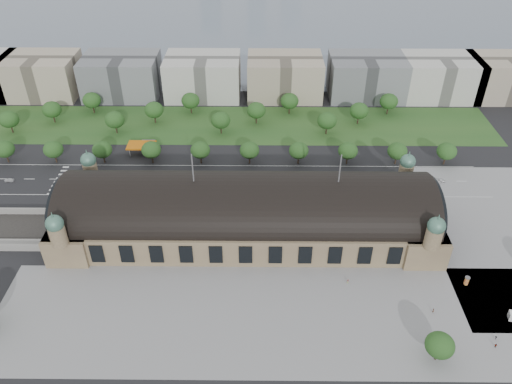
{
  "coord_description": "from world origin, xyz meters",
  "views": [
    {
      "loc": [
        5.08,
        -155.91,
        132.85
      ],
      "look_at": [
        3.59,
        9.09,
        14.0
      ],
      "focal_mm": 35.0,
      "sensor_mm": 36.0,
      "label": 1
    }
  ],
  "objects_px": {
    "parked_car_1": "(135,195)",
    "bus_mid": "(285,185)",
    "bus_west": "(212,190)",
    "parked_car_6": "(182,195)",
    "advertising_column": "(467,281)",
    "traffic_car_3": "(176,177)",
    "pedestrian_4": "(496,338)",
    "parked_car_5": "(179,199)",
    "parked_car_2": "(121,195)",
    "bus_east": "(295,191)",
    "traffic_car_4": "(298,186)",
    "traffic_car_0": "(9,180)",
    "pedestrian_0": "(348,281)",
    "parked_car_3": "(153,200)",
    "traffic_car_6": "(440,181)",
    "pedestrian_1": "(433,311)",
    "pedestrian_3": "(496,346)",
    "traffic_car_5": "(362,177)",
    "parked_car_4": "(145,199)",
    "petrol_station": "(145,145)",
    "parked_car_0": "(73,194)"
  },
  "relations": [
    {
      "from": "traffic_car_6",
      "to": "parked_car_3",
      "type": "distance_m",
      "value": 132.64
    },
    {
      "from": "petrol_station",
      "to": "parked_car_3",
      "type": "xyz_separation_m",
      "value": [
        11.79,
        -44.28,
        -2.16
      ]
    },
    {
      "from": "petrol_station",
      "to": "parked_car_1",
      "type": "distance_m",
      "value": 40.45
    },
    {
      "from": "parked_car_1",
      "to": "bus_west",
      "type": "bearing_deg",
      "value": 60.78
    },
    {
      "from": "parked_car_5",
      "to": "bus_mid",
      "type": "relative_size",
      "value": 0.53
    },
    {
      "from": "parked_car_2",
      "to": "pedestrian_4",
      "type": "distance_m",
      "value": 159.22
    },
    {
      "from": "traffic_car_4",
      "to": "traffic_car_0",
      "type": "bearing_deg",
      "value": -97.89
    },
    {
      "from": "parked_car_6",
      "to": "advertising_column",
      "type": "bearing_deg",
      "value": 37.02
    },
    {
      "from": "parked_car_1",
      "to": "parked_car_2",
      "type": "xyz_separation_m",
      "value": [
        -6.64,
        0.0,
        -0.06
      ]
    },
    {
      "from": "parked_car_1",
      "to": "bus_mid",
      "type": "height_order",
      "value": "bus_mid"
    },
    {
      "from": "parked_car_1",
      "to": "bus_east",
      "type": "relative_size",
      "value": 0.46
    },
    {
      "from": "pedestrian_4",
      "to": "traffic_car_0",
      "type": "bearing_deg",
      "value": -79.52
    },
    {
      "from": "traffic_car_3",
      "to": "traffic_car_4",
      "type": "bearing_deg",
      "value": -103.98
    },
    {
      "from": "parked_car_0",
      "to": "pedestrian_1",
      "type": "relative_size",
      "value": 2.39
    },
    {
      "from": "bus_west",
      "to": "pedestrian_1",
      "type": "height_order",
      "value": "bus_west"
    },
    {
      "from": "parked_car_6",
      "to": "advertising_column",
      "type": "relative_size",
      "value": 1.45
    },
    {
      "from": "parked_car_3",
      "to": "pedestrian_0",
      "type": "bearing_deg",
      "value": 37.92
    },
    {
      "from": "parked_car_3",
      "to": "traffic_car_5",
      "type": "bearing_deg",
      "value": 80.98
    },
    {
      "from": "bus_west",
      "to": "parked_car_6",
      "type": "bearing_deg",
      "value": 97.96
    },
    {
      "from": "traffic_car_4",
      "to": "parked_car_6",
      "type": "relative_size",
      "value": 0.79
    },
    {
      "from": "parked_car_5",
      "to": "bus_mid",
      "type": "height_order",
      "value": "bus_mid"
    },
    {
      "from": "traffic_car_3",
      "to": "pedestrian_4",
      "type": "distance_m",
      "value": 147.95
    },
    {
      "from": "parked_car_1",
      "to": "traffic_car_5",
      "type": "bearing_deg",
      "value": 65.77
    },
    {
      "from": "traffic_car_4",
      "to": "parked_car_6",
      "type": "bearing_deg",
      "value": -88.33
    },
    {
      "from": "bus_west",
      "to": "pedestrian_4",
      "type": "xyz_separation_m",
      "value": [
        97.84,
        -79.41,
        -1.09
      ]
    },
    {
      "from": "traffic_car_4",
      "to": "advertising_column",
      "type": "height_order",
      "value": "advertising_column"
    },
    {
      "from": "parked_car_5",
      "to": "parked_car_6",
      "type": "bearing_deg",
      "value": 134.5
    },
    {
      "from": "petrol_station",
      "to": "bus_west",
      "type": "xyz_separation_m",
      "value": [
        37.53,
        -38.28,
        -1.07
      ]
    },
    {
      "from": "parked_car_1",
      "to": "bus_west",
      "type": "distance_m",
      "value": 34.73
    },
    {
      "from": "traffic_car_3",
      "to": "parked_car_1",
      "type": "distance_m",
      "value": 22.0
    },
    {
      "from": "parked_car_6",
      "to": "traffic_car_0",
      "type": "bearing_deg",
      "value": -124.81
    },
    {
      "from": "bus_west",
      "to": "bus_mid",
      "type": "distance_m",
      "value": 33.31
    },
    {
      "from": "parked_car_0",
      "to": "bus_west",
      "type": "bearing_deg",
      "value": 58.79
    },
    {
      "from": "advertising_column",
      "to": "pedestrian_4",
      "type": "xyz_separation_m",
      "value": [
        1.46,
        -24.31,
        -1.05
      ]
    },
    {
      "from": "traffic_car_4",
      "to": "bus_east",
      "type": "bearing_deg",
      "value": -24.28
    },
    {
      "from": "parked_car_5",
      "to": "pedestrian_1",
      "type": "relative_size",
      "value": 2.93
    },
    {
      "from": "parked_car_0",
      "to": "parked_car_6",
      "type": "distance_m",
      "value": 49.39
    },
    {
      "from": "traffic_car_5",
      "to": "parked_car_6",
      "type": "distance_m",
      "value": 84.62
    },
    {
      "from": "traffic_car_4",
      "to": "bus_east",
      "type": "relative_size",
      "value": 0.37
    },
    {
      "from": "traffic_car_3",
      "to": "bus_east",
      "type": "distance_m",
      "value": 57.04
    },
    {
      "from": "parked_car_2",
      "to": "pedestrian_3",
      "type": "distance_m",
      "value": 159.72
    },
    {
      "from": "parked_car_3",
      "to": "bus_mid",
      "type": "bearing_deg",
      "value": 80.22
    },
    {
      "from": "traffic_car_0",
      "to": "parked_car_6",
      "type": "relative_size",
      "value": 0.86
    },
    {
      "from": "pedestrian_0",
      "to": "bus_east",
      "type": "bearing_deg",
      "value": 98.32
    },
    {
      "from": "traffic_car_6",
      "to": "pedestrian_0",
      "type": "height_order",
      "value": "pedestrian_0"
    },
    {
      "from": "pedestrian_0",
      "to": "bus_mid",
      "type": "bearing_deg",
      "value": 101.06
    },
    {
      "from": "parked_car_4",
      "to": "advertising_column",
      "type": "height_order",
      "value": "advertising_column"
    },
    {
      "from": "traffic_car_4",
      "to": "bus_west",
      "type": "distance_m",
      "value": 39.67
    },
    {
      "from": "traffic_car_3",
      "to": "parked_car_2",
      "type": "bearing_deg",
      "value": 115.11
    },
    {
      "from": "traffic_car_3",
      "to": "parked_car_0",
      "type": "relative_size",
      "value": 1.05
    }
  ]
}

